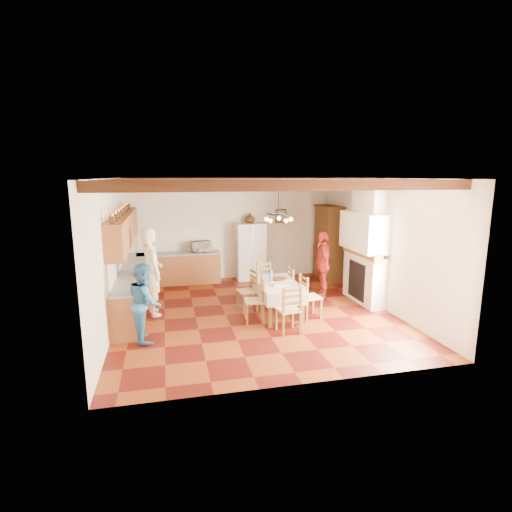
{
  "coord_description": "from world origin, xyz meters",
  "views": [
    {
      "loc": [
        -1.91,
        -8.42,
        3.05
      ],
      "look_at": [
        0.1,
        0.3,
        1.25
      ],
      "focal_mm": 28.0,
      "sensor_mm": 36.0,
      "label": 1
    }
  ],
  "objects": [
    {
      "name": "hutch",
      "position": [
        2.75,
        2.37,
        1.1
      ],
      "size": [
        0.55,
        1.23,
        2.21
      ],
      "primitive_type": null,
      "rotation": [
        0.0,
        0.0,
        -0.03
      ],
      "color": "#38240C",
      "rests_on": "floor"
    },
    {
      "name": "chair_end_far",
      "position": [
        0.48,
        0.78,
        0.48
      ],
      "size": [
        0.5,
        0.48,
        0.96
      ],
      "primitive_type": null,
      "rotation": [
        0.0,
        0.0,
        0.23
      ],
      "color": "brown",
      "rests_on": "floor"
    },
    {
      "name": "ceiling_beams",
      "position": [
        0.0,
        0.0,
        2.91
      ],
      "size": [
        6.0,
        6.3,
        0.16
      ],
      "primitive_type": null,
      "color": "#33130A",
      "rests_on": "ground"
    },
    {
      "name": "dining_table",
      "position": [
        0.48,
        -0.21,
        0.65
      ],
      "size": [
        0.9,
        1.69,
        0.73
      ],
      "rotation": [
        0.0,
        0.0,
        -0.03
      ],
      "color": "white",
      "rests_on": "floor"
    },
    {
      "name": "person_man",
      "position": [
        -2.23,
        0.42,
        0.98
      ],
      "size": [
        0.64,
        0.81,
        1.96
      ],
      "primitive_type": "imported",
      "rotation": [
        0.0,
        0.0,
        1.83
      ],
      "color": "white",
      "rests_on": "floor"
    },
    {
      "name": "fridge_vase",
      "position": [
        0.55,
        3.05,
        1.84
      ],
      "size": [
        0.35,
        0.35,
        0.31
      ],
      "primitive_type": "imported",
      "rotation": [
        0.0,
        0.0,
        0.21
      ],
      "color": "#38240C",
      "rests_on": "refrigerator"
    },
    {
      "name": "countertop_left",
      "position": [
        -2.7,
        1.05,
        0.88
      ],
      "size": [
        0.62,
        4.3,
        0.04
      ],
      "primitive_type": "cube",
      "color": "slate",
      "rests_on": "lower_cabinets_left"
    },
    {
      "name": "lower_cabinets_back",
      "position": [
        -1.55,
        2.95,
        0.43
      ],
      "size": [
        2.3,
        0.6,
        0.86
      ],
      "primitive_type": "cube",
      "color": "brown",
      "rests_on": "ground"
    },
    {
      "name": "wall_front",
      "position": [
        0.0,
        -3.26,
        1.5
      ],
      "size": [
        6.0,
        0.02,
        3.0
      ],
      "primitive_type": "cube",
      "color": "beige",
      "rests_on": "ground"
    },
    {
      "name": "fireplace",
      "position": [
        2.72,
        0.2,
        1.4
      ],
      "size": [
        0.56,
        1.6,
        2.8
      ],
      "primitive_type": null,
      "color": "beige",
      "rests_on": "ground"
    },
    {
      "name": "lower_cabinets_left",
      "position": [
        -2.7,
        1.05,
        0.43
      ],
      "size": [
        0.6,
        4.3,
        0.86
      ],
      "primitive_type": "cube",
      "color": "brown",
      "rests_on": "ground"
    },
    {
      "name": "microwave",
      "position": [
        -0.91,
        2.95,
        1.05
      ],
      "size": [
        0.57,
        0.4,
        0.3
      ],
      "primitive_type": "imported",
      "rotation": [
        0.0,
        0.0,
        0.08
      ],
      "color": "silver",
      "rests_on": "countertop_back"
    },
    {
      "name": "ceiling",
      "position": [
        0.0,
        0.0,
        3.01
      ],
      "size": [
        6.0,
        6.5,
        0.02
      ],
      "primitive_type": "cube",
      "color": "white",
      "rests_on": "ground"
    },
    {
      "name": "chair_left_far",
      "position": [
        -0.13,
        0.19,
        0.48
      ],
      "size": [
        0.48,
        0.49,
        0.96
      ],
      "primitive_type": null,
      "rotation": [
        0.0,
        0.0,
        -1.37
      ],
      "color": "brown",
      "rests_on": "floor"
    },
    {
      "name": "countertop_back",
      "position": [
        -1.55,
        2.95,
        0.88
      ],
      "size": [
        2.34,
        0.62,
        0.04
      ],
      "primitive_type": "cube",
      "color": "slate",
      "rests_on": "lower_cabinets_back"
    },
    {
      "name": "chair_left_near",
      "position": [
        -0.13,
        -0.54,
        0.48
      ],
      "size": [
        0.45,
        0.46,
        0.96
      ],
      "primitive_type": null,
      "rotation": [
        0.0,
        0.0,
        -1.69
      ],
      "color": "brown",
      "rests_on": "floor"
    },
    {
      "name": "wall_right",
      "position": [
        3.01,
        0.0,
        1.5
      ],
      "size": [
        0.02,
        6.5,
        3.0
      ],
      "primitive_type": "cube",
      "color": "beige",
      "rests_on": "ground"
    },
    {
      "name": "backsplash_back",
      "position": [
        -1.55,
        3.23,
        1.2
      ],
      "size": [
        2.3,
        0.03,
        0.6
      ],
      "primitive_type": "cube",
      "color": "#EBE7CD",
      "rests_on": "ground"
    },
    {
      "name": "person_woman_red",
      "position": [
        1.95,
        0.84,
        0.85
      ],
      "size": [
        0.56,
        1.04,
        1.69
      ],
      "primitive_type": "imported",
      "rotation": [
        0.0,
        0.0,
        -1.72
      ],
      "color": "#A4251D",
      "rests_on": "floor"
    },
    {
      "name": "person_woman_blue",
      "position": [
        -2.33,
        -1.02,
        0.74
      ],
      "size": [
        0.67,
        0.8,
        1.48
      ],
      "primitive_type": "imported",
      "rotation": [
        0.0,
        0.0,
        1.73
      ],
      "color": "teal",
      "rests_on": "floor"
    },
    {
      "name": "upper_cabinets",
      "position": [
        -2.83,
        1.05,
        1.85
      ],
      "size": [
        0.35,
        4.2,
        0.7
      ],
      "primitive_type": "cube",
      "color": "brown",
      "rests_on": "ground"
    },
    {
      "name": "refrigerator",
      "position": [
        0.55,
        3.05,
        0.84
      ],
      "size": [
        0.85,
        0.7,
        1.68
      ],
      "primitive_type": "cube",
      "rotation": [
        0.0,
        0.0,
        0.01
      ],
      "color": "silver",
      "rests_on": "floor"
    },
    {
      "name": "chair_end_near",
      "position": [
        0.4,
        -1.25,
        0.48
      ],
      "size": [
        0.47,
        0.45,
        0.96
      ],
      "primitive_type": null,
      "rotation": [
        0.0,
        0.0,
        3.27
      ],
      "color": "brown",
      "rests_on": "floor"
    },
    {
      "name": "wall_picture",
      "position": [
        1.55,
        3.23,
        1.85
      ],
      "size": [
        0.34,
        0.03,
        0.42
      ],
      "primitive_type": "cube",
      "color": "black",
      "rests_on": "ground"
    },
    {
      "name": "wall_left",
      "position": [
        -3.01,
        0.0,
        1.5
      ],
      "size": [
        0.02,
        6.5,
        3.0
      ],
      "primitive_type": "cube",
      "color": "beige",
      "rests_on": "ground"
    },
    {
      "name": "chandelier",
      "position": [
        0.48,
        -0.21,
        2.25
      ],
      "size": [
        0.47,
        0.47,
        0.03
      ],
      "primitive_type": "torus",
      "color": "black",
      "rests_on": "ground"
    },
    {
      "name": "backsplash_left",
      "position": [
        -2.98,
        1.05,
        1.2
      ],
      "size": [
        0.03,
        4.3,
        0.6
      ],
      "primitive_type": "cube",
      "color": "#EBE7CD",
      "rests_on": "ground"
    },
    {
      "name": "floor",
      "position": [
        0.0,
        0.0,
        -0.01
      ],
      "size": [
        6.0,
        6.5,
        0.02
      ],
      "primitive_type": "cube",
      "color": "#480E09",
      "rests_on": "ground"
    },
    {
      "name": "chair_right_near",
      "position": [
        1.12,
        -0.55,
        0.48
      ],
      "size": [
        0.45,
        0.46,
        0.96
      ],
      "primitive_type": null,
      "rotation": [
        0.0,
        0.0,
        1.69
      ],
      "color": "brown",
      "rests_on": "floor"
    },
    {
      "name": "wall_back",
      "position": [
        0.0,
        3.26,
        1.5
      ],
      "size": [
        6.0,
        0.02,
        3.0
      ],
      "primitive_type": "cube",
      "color": "beige",
      "rests_on": "ground"
    },
    {
      "name": "chair_right_far",
      "position": [
        1.07,
        0.17,
        0.48
      ],
      "size": [
        0.41,
        0.43,
        0.96
      ],
      "primitive_type": null,
      "rotation": [
        0.0,
        0.0,
        1.54
      ],
      "color": "brown",
      "rests_on": "floor"
    }
  ]
}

